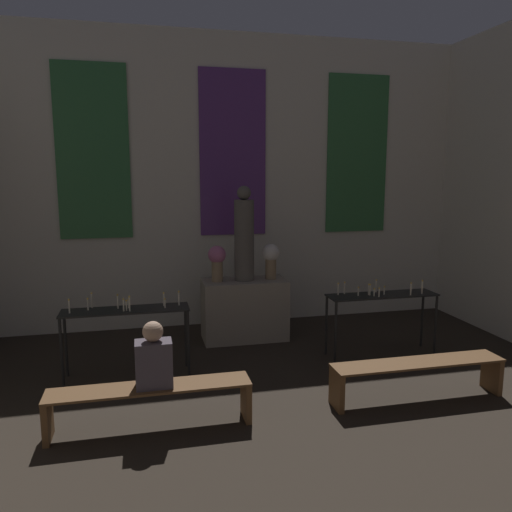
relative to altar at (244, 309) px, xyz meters
The scene contains 10 objects.
wall_back 2.19m from the altar, 90.00° to the left, with size 8.12×0.16×4.80m.
altar is the anchor object (origin of this frame).
statue 1.14m from the altar, ahead, with size 0.30×0.30×1.44m.
flower_vase_left 0.90m from the altar, behind, with size 0.27×0.27×0.55m.
flower_vase_right 0.90m from the altar, ahead, with size 0.27×0.27×0.55m.
candle_rack_left 2.09m from the altar, 147.41° to the right, with size 1.57×0.40×1.08m.
candle_rack_right 2.09m from the altar, 32.67° to the right, with size 1.57×0.40×1.08m.
pew_back_left 2.94m from the altar, 120.41° to the right, with size 2.02×0.36×0.45m.
pew_back_right 2.94m from the altar, 59.59° to the right, with size 2.02×0.36×0.45m.
person_seated 2.93m from the altar, 119.65° to the right, with size 0.36×0.24×0.67m.
Camera 1 is at (-1.51, 3.54, 2.55)m, focal length 35.00 mm.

